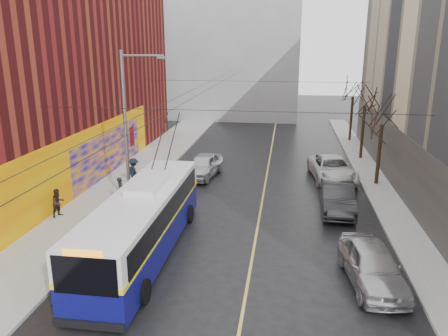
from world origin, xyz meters
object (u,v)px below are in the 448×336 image
object	(u,v)px
parked_car_a	(372,265)
tree_near	(383,113)
streetlight_pole	(128,125)
parked_car_c	(332,169)
tree_far	(354,89)
tree_mid	(366,96)
trolleybus	(143,222)
pedestrian_b	(58,203)
pedestrian_a	(121,191)
following_car	(203,165)
pedestrian_c	(134,172)
parked_car_b	(338,197)

from	to	relation	value
parked_car_a	tree_near	bearing A→B (deg)	71.57
streetlight_pole	tree_near	xyz separation A→B (m)	(15.14, 6.00, 0.13)
parked_car_c	tree_far	bearing A→B (deg)	70.37
tree_mid	parked_car_a	size ratio (longest dim) A/B	1.38
streetlight_pole	trolleybus	world-z (taller)	streetlight_pole
streetlight_pole	pedestrian_b	size ratio (longest dim) A/B	5.71
tree_near	tree_far	size ratio (longest dim) A/B	0.97
streetlight_pole	trolleybus	size ratio (longest dim) A/B	0.75
pedestrian_a	pedestrian_b	world-z (taller)	pedestrian_a
tree_near	following_car	size ratio (longest dim) A/B	1.34
pedestrian_a	parked_car_a	bearing A→B (deg)	-132.53
tree_mid	tree_far	world-z (taller)	tree_mid
streetlight_pole	pedestrian_c	size ratio (longest dim) A/B	4.81
trolleybus	pedestrian_c	xyz separation A→B (m)	(-3.70, 9.16, -0.48)
parked_car_a	pedestrian_a	distance (m)	14.71
streetlight_pole	pedestrian_a	bearing A→B (deg)	-143.09
streetlight_pole	parked_car_b	xyz separation A→B (m)	(12.01, 0.84, -4.02)
tree_far	parked_car_a	size ratio (longest dim) A/B	1.36
tree_far	tree_mid	bearing A→B (deg)	-90.00
trolleybus	pedestrian_b	bearing A→B (deg)	150.70
tree_mid	parked_car_c	bearing A→B (deg)	-115.30
tree_near	pedestrian_c	bearing A→B (deg)	-170.25
pedestrian_b	parked_car_c	bearing A→B (deg)	-33.49
pedestrian_a	pedestrian_c	bearing A→B (deg)	-7.72
tree_mid	pedestrian_a	bearing A→B (deg)	-139.47
tree_far	tree_near	bearing A→B (deg)	-90.00
tree_far	pedestrian_b	bearing A→B (deg)	-129.17
streetlight_pole	trolleybus	xyz separation A→B (m)	(2.69, -5.93, -3.28)
pedestrian_c	tree_mid	bearing A→B (deg)	-108.65
tree_near	trolleybus	world-z (taller)	tree_near
parked_car_b	trolleybus	bearing A→B (deg)	-142.32
streetlight_pole	parked_car_c	xyz separation A→B (m)	(12.24, 6.87, -4.03)
tree_near	tree_mid	distance (m)	7.01
streetlight_pole	pedestrian_b	distance (m)	5.73
tree_far	parked_car_c	world-z (taller)	tree_far
tree_near	pedestrian_a	bearing A→B (deg)	-157.79
tree_mid	following_car	size ratio (longest dim) A/B	1.39
tree_near	tree_mid	size ratio (longest dim) A/B	0.96
streetlight_pole	pedestrian_c	distance (m)	5.06
parked_car_c	following_car	distance (m)	9.20
following_car	pedestrian_b	size ratio (longest dim) A/B	3.04
parked_car_a	parked_car_b	xyz separation A→B (m)	(-0.54, 7.97, 0.01)
pedestrian_a	streetlight_pole	bearing A→B (deg)	-68.40
parked_car_a	parked_car_b	bearing A→B (deg)	86.63
parked_car_a	pedestrian_c	bearing A→B (deg)	135.38
tree_near	parked_car_a	xyz separation A→B (m)	(-2.59, -13.13, -4.15)
tree_near	pedestrian_a	size ratio (longest dim) A/B	3.80
tree_mid	trolleybus	world-z (taller)	tree_mid
trolleybus	following_car	bearing A→B (deg)	88.15
tree_far	streetlight_pole	bearing A→B (deg)	-127.12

